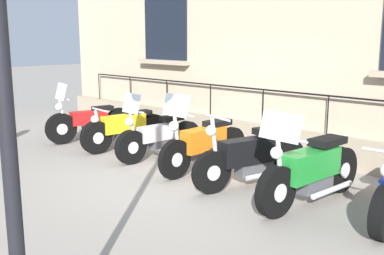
{
  "coord_description": "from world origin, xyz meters",
  "views": [
    {
      "loc": [
        5.33,
        5.32,
        2.31
      ],
      "look_at": [
        -0.18,
        0.0,
        0.8
      ],
      "focal_mm": 43.12,
      "sensor_mm": 36.0,
      "label": 1
    }
  ],
  "objects_px": {
    "motorcycle_yellow": "(126,129)",
    "motorcycle_silver": "(159,137)",
    "motorcycle_red": "(90,122)",
    "motorcycle_orange": "(204,144)",
    "motorcycle_green": "(311,171)",
    "motorcycle_black": "(252,157)"
  },
  "relations": [
    {
      "from": "motorcycle_red",
      "to": "motorcycle_black",
      "type": "xyz_separation_m",
      "value": [
        0.08,
        4.58,
        0.03
      ]
    },
    {
      "from": "motorcycle_orange",
      "to": "motorcycle_silver",
      "type": "bearing_deg",
      "value": -91.87
    },
    {
      "from": "motorcycle_yellow",
      "to": "motorcycle_black",
      "type": "relative_size",
      "value": 0.96
    },
    {
      "from": "motorcycle_silver",
      "to": "motorcycle_yellow",
      "type": "bearing_deg",
      "value": -90.68
    },
    {
      "from": "motorcycle_yellow",
      "to": "motorcycle_silver",
      "type": "relative_size",
      "value": 1.01
    },
    {
      "from": "motorcycle_red",
      "to": "motorcycle_silver",
      "type": "bearing_deg",
      "value": 91.19
    },
    {
      "from": "motorcycle_green",
      "to": "motorcycle_orange",
      "type": "bearing_deg",
      "value": -94.93
    },
    {
      "from": "motorcycle_yellow",
      "to": "motorcycle_silver",
      "type": "height_order",
      "value": "motorcycle_silver"
    },
    {
      "from": "motorcycle_silver",
      "to": "motorcycle_orange",
      "type": "height_order",
      "value": "motorcycle_orange"
    },
    {
      "from": "motorcycle_red",
      "to": "motorcycle_yellow",
      "type": "height_order",
      "value": "motorcycle_red"
    },
    {
      "from": "motorcycle_red",
      "to": "motorcycle_green",
      "type": "xyz_separation_m",
      "value": [
        0.18,
        5.67,
        0.05
      ]
    },
    {
      "from": "motorcycle_green",
      "to": "motorcycle_black",
      "type": "bearing_deg",
      "value": -95.15
    },
    {
      "from": "motorcycle_orange",
      "to": "motorcycle_green",
      "type": "xyz_separation_m",
      "value": [
        0.19,
        2.19,
        0.0
      ]
    },
    {
      "from": "motorcycle_orange",
      "to": "motorcycle_green",
      "type": "distance_m",
      "value": 2.19
    },
    {
      "from": "motorcycle_yellow",
      "to": "motorcycle_silver",
      "type": "bearing_deg",
      "value": 89.32
    },
    {
      "from": "motorcycle_yellow",
      "to": "motorcycle_orange",
      "type": "bearing_deg",
      "value": 88.68
    },
    {
      "from": "motorcycle_orange",
      "to": "motorcycle_green",
      "type": "relative_size",
      "value": 0.95
    },
    {
      "from": "motorcycle_yellow",
      "to": "motorcycle_black",
      "type": "distance_m",
      "value": 3.38
    },
    {
      "from": "motorcycle_silver",
      "to": "motorcycle_orange",
      "type": "distance_m",
      "value": 1.22
    },
    {
      "from": "motorcycle_black",
      "to": "motorcycle_silver",
      "type": "bearing_deg",
      "value": -93.22
    },
    {
      "from": "motorcycle_yellow",
      "to": "motorcycle_silver",
      "type": "xyz_separation_m",
      "value": [
        0.01,
        1.07,
        -0.01
      ]
    },
    {
      "from": "motorcycle_yellow",
      "to": "motorcycle_green",
      "type": "xyz_separation_m",
      "value": [
        0.24,
        4.47,
        0.06
      ]
    }
  ]
}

